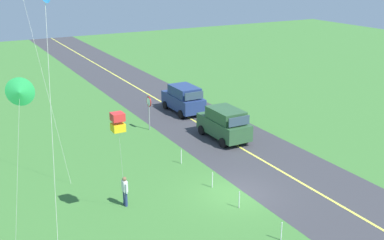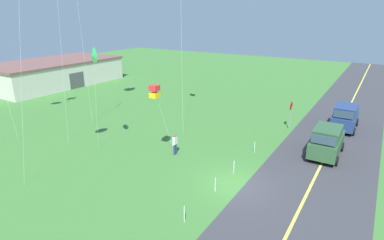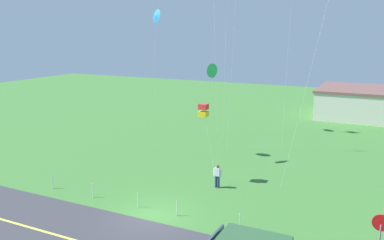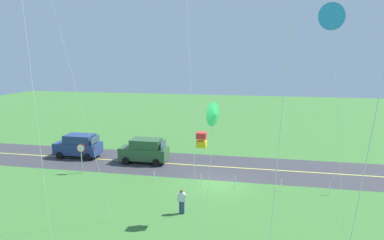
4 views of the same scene
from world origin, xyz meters
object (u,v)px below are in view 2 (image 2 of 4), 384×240
car_suv_foreground (327,141)px  person_adult_near (175,144)px  warehouse_distant (54,72)px  kite_red_low (155,92)px  stop_sign (291,110)px  kite_cyan_top (93,56)px  car_parked_east_near (345,117)px

car_suv_foreground → person_adult_near: bearing=120.8°
warehouse_distant → kite_red_low: bearing=-113.1°
kite_red_low → warehouse_distant: 31.27m
stop_sign → kite_cyan_top: 17.34m
person_adult_near → kite_cyan_top: size_ratio=0.20×
car_suv_foreground → kite_red_low: size_ratio=0.81×
car_parked_east_near → kite_cyan_top: 22.12m
car_parked_east_near → stop_sign: 5.03m
car_suv_foreground → car_parked_east_near: (6.90, -0.41, 0.00)m
stop_sign → kite_red_low: 13.39m
car_suv_foreground → warehouse_distant: (5.15, 38.84, 0.60)m
car_parked_east_near → warehouse_distant: bearing=92.5°
warehouse_distant → kite_cyan_top: bearing=-118.9°
kite_cyan_top → warehouse_distant: (13.47, 24.40, -5.49)m
person_adult_near → car_parked_east_near: bearing=79.4°
car_suv_foreground → person_adult_near: 11.15m
car_suv_foreground → kite_red_low: kite_red_low is taller
kite_cyan_top → warehouse_distant: bearing=61.1°
car_suv_foreground → person_adult_near: car_suv_foreground is taller
car_parked_east_near → warehouse_distant: size_ratio=0.24×
person_adult_near → kite_red_low: (-1.34, 0.66, 4.15)m
stop_sign → person_adult_near: stop_sign is taller
car_parked_east_near → stop_sign: (-2.64, 4.24, 0.65)m
stop_sign → kite_red_low: (-11.31, 6.41, 3.21)m
stop_sign → car_suv_foreground: bearing=-138.1°
kite_cyan_top → stop_sign: bearing=-40.1°
car_suv_foreground → stop_sign: bearing=41.9°
car_suv_foreground → kite_red_low: 13.01m
person_adult_near → kite_red_low: 4.41m
person_adult_near → stop_sign: bearing=87.8°
person_adult_near → warehouse_distant: 31.23m
person_adult_near → kite_red_low: size_ratio=0.29×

